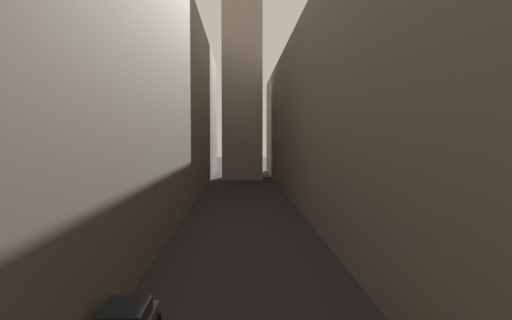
# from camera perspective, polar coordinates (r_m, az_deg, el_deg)

# --- Properties ---
(ground_plane) EXTENTS (264.00, 264.00, 0.00)m
(ground_plane) POSITION_cam_1_polar(r_m,az_deg,el_deg) (44.34, -1.52, -6.64)
(ground_plane) COLOR #232326
(building_block_left) EXTENTS (10.95, 108.00, 22.99)m
(building_block_left) POSITION_cam_1_polar(r_m,az_deg,el_deg) (47.14, -15.15, 7.84)
(building_block_left) COLOR #756B5B
(building_block_left) RESTS_ON ground
(building_block_right) EXTENTS (13.22, 108.00, 19.17)m
(building_block_right) POSITION_cam_1_polar(r_m,az_deg,el_deg) (47.48, 13.29, 5.51)
(building_block_right) COLOR #756B5B
(building_block_right) RESTS_ON ground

